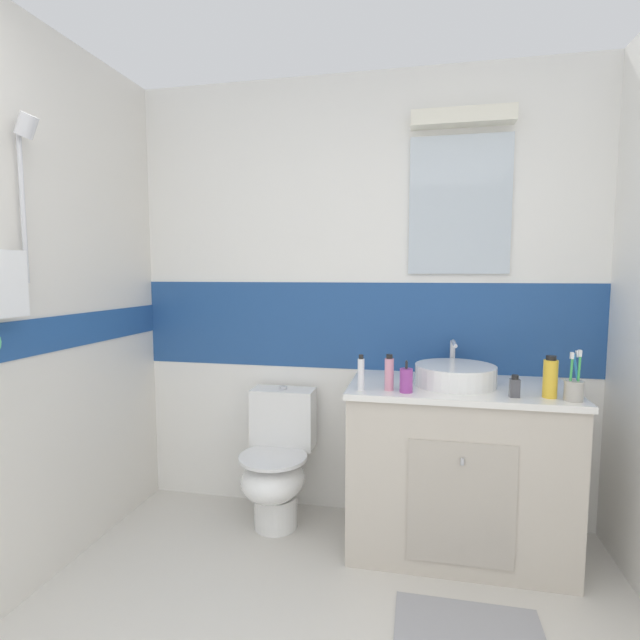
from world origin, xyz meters
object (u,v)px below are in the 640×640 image
(toilet, at_px, (277,463))
(perfume_flask_small, at_px, (515,387))
(shampoo_bottle_tall, at_px, (550,378))
(toothpaste_tube_upright, at_px, (361,373))
(sink_basin, at_px, (455,374))
(toothbrush_cup, at_px, (574,388))
(deodorant_spray_can, at_px, (389,373))
(soap_dispenser, at_px, (406,380))

(toilet, distance_m, perfume_flask_small, 1.32)
(shampoo_bottle_tall, xyz_separation_m, toothpaste_tube_upright, (-0.84, -0.03, -0.01))
(shampoo_bottle_tall, height_order, perfume_flask_small, shampoo_bottle_tall)
(sink_basin, relative_size, toothbrush_cup, 1.94)
(toilet, distance_m, toothbrush_cup, 1.55)
(sink_basin, bearing_deg, toilet, 177.27)
(toilet, distance_m, deodorant_spray_can, 0.88)
(soap_dispenser, xyz_separation_m, deodorant_spray_can, (-0.08, 0.02, 0.02))
(shampoo_bottle_tall, distance_m, deodorant_spray_can, 0.71)
(toothbrush_cup, bearing_deg, deodorant_spray_can, 178.08)
(perfume_flask_small, distance_m, toothpaste_tube_upright, 0.69)
(deodorant_spray_can, bearing_deg, toothbrush_cup, -1.92)
(toothbrush_cup, height_order, deodorant_spray_can, toothbrush_cup)
(shampoo_bottle_tall, relative_size, perfume_flask_small, 1.86)
(soap_dispenser, relative_size, toothpaste_tube_upright, 0.90)
(sink_basin, relative_size, toilet, 0.58)
(sink_basin, height_order, soap_dispenser, sink_basin)
(toilet, xyz_separation_m, toothpaste_tube_upright, (0.49, -0.25, 0.58))
(soap_dispenser, bearing_deg, toilet, 160.82)
(toothbrush_cup, bearing_deg, sink_basin, 157.01)
(soap_dispenser, height_order, toothpaste_tube_upright, toothpaste_tube_upright)
(toothbrush_cup, height_order, shampoo_bottle_tall, toothbrush_cup)
(deodorant_spray_can, xyz_separation_m, perfume_flask_small, (0.56, -0.01, -0.03))
(toilet, xyz_separation_m, shampoo_bottle_tall, (1.34, -0.21, 0.59))
(toilet, height_order, toothbrush_cup, toothbrush_cup)
(soap_dispenser, xyz_separation_m, toothpaste_tube_upright, (-0.21, 0.00, 0.02))
(toilet, distance_m, soap_dispenser, 0.93)
(sink_basin, bearing_deg, shampoo_bottle_tall, -22.84)
(deodorant_spray_can, distance_m, toothpaste_tube_upright, 0.13)
(soap_dispenser, relative_size, perfume_flask_small, 1.50)
(sink_basin, xyz_separation_m, shampoo_bottle_tall, (0.40, -0.17, 0.04))
(deodorant_spray_can, xyz_separation_m, toothpaste_tube_upright, (-0.13, -0.02, -0.00))
(shampoo_bottle_tall, height_order, deodorant_spray_can, shampoo_bottle_tall)
(sink_basin, relative_size, perfume_flask_small, 4.30)
(sink_basin, distance_m, deodorant_spray_can, 0.36)
(toothpaste_tube_upright, bearing_deg, perfume_flask_small, 0.60)
(deodorant_spray_can, relative_size, toothpaste_tube_upright, 1.01)
(deodorant_spray_can, relative_size, perfume_flask_small, 1.70)
(toilet, bearing_deg, soap_dispenser, -19.18)
(toothbrush_cup, distance_m, toothpaste_tube_upright, 0.93)
(toilet, relative_size, deodorant_spray_can, 4.37)
(toothbrush_cup, xyz_separation_m, perfume_flask_small, (-0.24, 0.01, -0.01))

